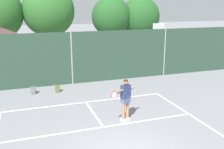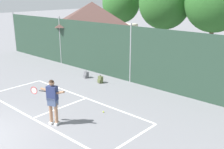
{
  "view_description": "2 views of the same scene",
  "coord_description": "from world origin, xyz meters",
  "px_view_note": "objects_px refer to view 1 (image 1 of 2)",
  "views": [
    {
      "loc": [
        -2.93,
        -7.08,
        4.87
      ],
      "look_at": [
        1.91,
        6.9,
        0.96
      ],
      "focal_mm": 42.7,
      "sensor_mm": 36.0,
      "label": 1
    },
    {
      "loc": [
        9.26,
        -2.82,
        5.0
      ],
      "look_at": [
        1.47,
        5.79,
        1.46
      ],
      "focal_mm": 43.05,
      "sensor_mm": 36.0,
      "label": 2
    }
  ],
  "objects_px": {
    "backpack_grey": "(34,90)",
    "tennis_ball": "(123,102)",
    "basketball_hoop": "(158,40)",
    "tennis_player": "(125,96)",
    "backpack_olive": "(58,89)"
  },
  "relations": [
    {
      "from": "backpack_grey",
      "to": "tennis_player",
      "type": "bearing_deg",
      "value": -54.67
    },
    {
      "from": "basketball_hoop",
      "to": "backpack_grey",
      "type": "bearing_deg",
      "value": -164.86
    },
    {
      "from": "tennis_ball",
      "to": "backpack_olive",
      "type": "xyz_separation_m",
      "value": [
        -2.93,
        2.8,
        0.16
      ]
    },
    {
      "from": "basketball_hoop",
      "to": "tennis_ball",
      "type": "bearing_deg",
      "value": -131.94
    },
    {
      "from": "basketball_hoop",
      "to": "backpack_grey",
      "type": "relative_size",
      "value": 7.67
    },
    {
      "from": "tennis_ball",
      "to": "backpack_olive",
      "type": "bearing_deg",
      "value": 136.36
    },
    {
      "from": "tennis_ball",
      "to": "tennis_player",
      "type": "bearing_deg",
      "value": -108.94
    },
    {
      "from": "backpack_grey",
      "to": "tennis_ball",
      "type": "bearing_deg",
      "value": -34.25
    },
    {
      "from": "basketball_hoop",
      "to": "backpack_grey",
      "type": "height_order",
      "value": "basketball_hoop"
    },
    {
      "from": "basketball_hoop",
      "to": "backpack_olive",
      "type": "relative_size",
      "value": 7.67
    },
    {
      "from": "tennis_player",
      "to": "backpack_grey",
      "type": "distance_m",
      "value": 6.18
    },
    {
      "from": "basketball_hoop",
      "to": "backpack_grey",
      "type": "xyz_separation_m",
      "value": [
        -9.06,
        -2.45,
        -2.12
      ]
    },
    {
      "from": "tennis_ball",
      "to": "backpack_grey",
      "type": "bearing_deg",
      "value": 145.75
    },
    {
      "from": "basketball_hoop",
      "to": "backpack_olive",
      "type": "distance_m",
      "value": 8.42
    },
    {
      "from": "tennis_player",
      "to": "tennis_ball",
      "type": "bearing_deg",
      "value": 71.06
    }
  ]
}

